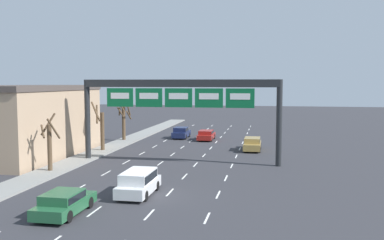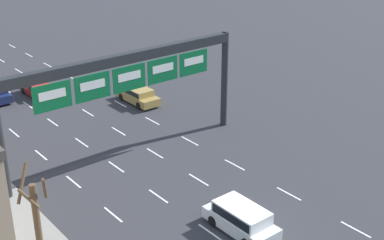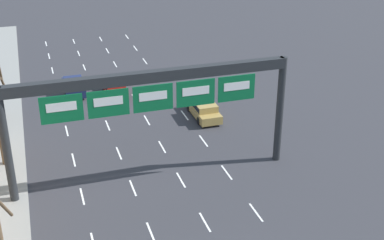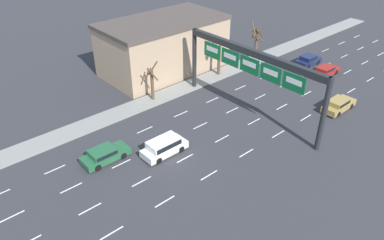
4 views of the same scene
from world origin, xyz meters
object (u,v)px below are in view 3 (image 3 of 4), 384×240
(car_navy, at_px, (74,86))
(traffic_light_near_gantry, at_px, (279,120))
(sign_gantry, at_px, (152,95))
(car_red, at_px, (114,87))
(car_gold, at_px, (204,109))

(car_navy, height_order, traffic_light_near_gantry, traffic_light_near_gantry)
(sign_gantry, bearing_deg, traffic_light_near_gantry, 0.88)
(car_red, xyz_separation_m, traffic_light_near_gantry, (8.95, -15.79, 2.34))
(car_red, xyz_separation_m, car_gold, (6.24, -7.42, 0.07))
(car_red, bearing_deg, sign_gantry, -90.46)
(sign_gantry, height_order, car_navy, sign_gantry)
(sign_gantry, bearing_deg, car_navy, 101.38)
(car_navy, bearing_deg, car_gold, -41.51)
(sign_gantry, relative_size, car_gold, 3.95)
(traffic_light_near_gantry, bearing_deg, sign_gantry, -179.12)
(car_red, relative_size, car_navy, 1.06)
(traffic_light_near_gantry, bearing_deg, car_red, 119.56)
(sign_gantry, distance_m, car_navy, 18.35)
(traffic_light_near_gantry, bearing_deg, car_navy, 126.31)
(sign_gantry, height_order, car_red, sign_gantry)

